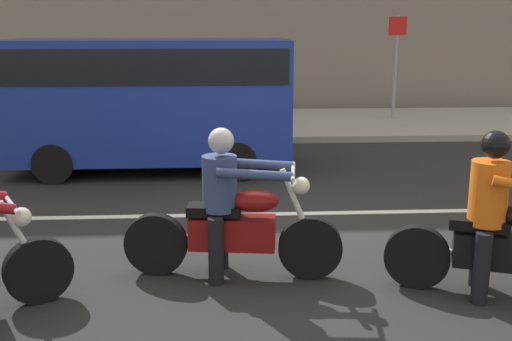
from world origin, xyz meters
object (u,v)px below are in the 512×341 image
motorcycle_with_rider_denim_blue (231,216)px  parked_van_cobalt_blue (149,95)px  street_sign_post (396,57)px  motorcycle_with_rider_orange_stripe (498,230)px

motorcycle_with_rider_denim_blue → parked_van_cobalt_blue: parked_van_cobalt_blue is taller
motorcycle_with_rider_denim_blue → street_sign_post: size_ratio=0.86×
street_sign_post → motorcycle_with_rider_orange_stripe: bearing=-100.5°
motorcycle_with_rider_orange_stripe → street_sign_post: street_sign_post is taller
motorcycle_with_rider_orange_stripe → street_sign_post: size_ratio=0.77×
motorcycle_with_rider_denim_blue → motorcycle_with_rider_orange_stripe: bearing=-14.0°
motorcycle_with_rider_orange_stripe → motorcycle_with_rider_denim_blue: 2.48m
parked_van_cobalt_blue → street_sign_post: street_sign_post is taller
motorcycle_with_rider_orange_stripe → street_sign_post: (1.84, 9.88, 1.04)m
motorcycle_with_rider_denim_blue → parked_van_cobalt_blue: (-1.30, 4.69, 0.67)m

